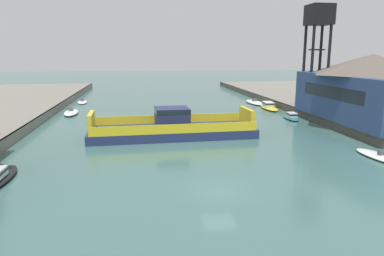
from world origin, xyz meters
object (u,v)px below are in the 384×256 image
chain_ferry (172,128)px  moored_boat_near_right (71,112)px  moored_boat_mid_right (381,157)px  crane_tower (319,26)px  moored_boat_mid_left (291,117)px  moored_boat_upstream_a (255,102)px  warehouse_shed (370,87)px  moored_boat_near_left (82,102)px  moored_boat_far_left (269,106)px

chain_ferry → moored_boat_near_right: 25.21m
moored_boat_mid_right → crane_tower: bearing=79.3°
moored_boat_mid_left → moored_boat_upstream_a: moored_boat_mid_left is taller
warehouse_shed → crane_tower: (-3.52, 9.07, 8.71)m
moored_boat_near_left → chain_ferry: bearing=-64.7°
moored_boat_near_left → crane_tower: size_ratio=0.38×
chain_ferry → moored_boat_upstream_a: (20.02, 27.94, -0.85)m
moored_boat_near_left → moored_boat_upstream_a: size_ratio=0.75×
moored_boat_near_right → moored_boat_mid_left: 37.29m
moored_boat_mid_left → moored_boat_far_left: (0.36, 11.14, 0.06)m
moored_boat_near_left → moored_boat_far_left: 39.04m
moored_boat_near_left → warehouse_shed: warehouse_shed is taller
moored_boat_near_right → crane_tower: bearing=-13.1°
chain_ferry → moored_boat_near_left: bearing=115.3°
moored_boat_near_right → moored_boat_mid_right: moored_boat_near_right is taller
moored_boat_far_left → moored_boat_mid_right: bearing=-91.1°
moored_boat_near_right → crane_tower: (39.94, -9.30, 14.18)m
chain_ferry → moored_boat_mid_right: chain_ferry is taller
moored_boat_mid_left → moored_boat_far_left: 11.14m
moored_boat_mid_left → moored_boat_mid_right: (-0.29, -22.27, -0.19)m
moored_boat_near_left → crane_tower: bearing=-30.8°
warehouse_shed → crane_tower: size_ratio=1.32×
chain_ferry → moored_boat_far_left: size_ratio=2.48×
moored_boat_near_left → moored_boat_upstream_a: moored_boat_upstream_a is taller
chain_ferry → warehouse_shed: (27.60, 1.20, 4.65)m
chain_ferry → warehouse_shed: bearing=2.5°
chain_ferry → moored_boat_upstream_a: 34.39m
moored_boat_mid_right → warehouse_shed: 17.20m
moored_boat_near_left → moored_boat_mid_left: (36.13, -25.01, 0.22)m
moored_boat_mid_right → crane_tower: 27.66m
moored_boat_mid_left → moored_boat_mid_right: bearing=-90.8°
moored_boat_near_right → moored_boat_mid_right: (35.53, -32.60, -0.06)m
moored_boat_upstream_a → warehouse_shed: warehouse_shed is taller
moored_boat_near_left → moored_boat_near_right: 14.68m
moored_boat_upstream_a → chain_ferry: bearing=-125.6°
chain_ferry → moored_boat_mid_right: 23.61m
chain_ferry → moored_boat_mid_right: size_ratio=3.05×
moored_boat_near_left → warehouse_shed: size_ratio=0.29×
moored_boat_mid_right → moored_boat_far_left: 33.41m
moored_boat_mid_right → moored_boat_far_left: (0.65, 33.40, 0.25)m
moored_boat_mid_left → moored_boat_upstream_a: 18.70m
moored_boat_mid_right → moored_boat_upstream_a: moored_boat_upstream_a is taller
moored_boat_near_left → moored_boat_mid_right: (35.84, -47.28, 0.03)m
moored_boat_near_right → moored_boat_mid_right: size_ratio=1.07×
moored_boat_far_left → crane_tower: crane_tower is taller
moored_boat_near_right → moored_boat_far_left: moored_boat_far_left is taller
moored_boat_upstream_a → warehouse_shed: 28.33m
moored_boat_near_right → moored_boat_far_left: bearing=1.3°
chain_ferry → moored_boat_near_right: chain_ferry is taller
moored_boat_near_right → moored_boat_mid_left: bearing=-16.1°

